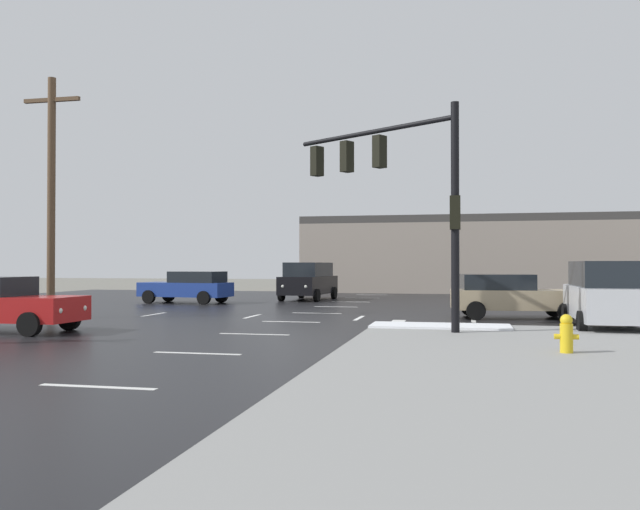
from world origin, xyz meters
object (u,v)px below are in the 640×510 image
suv_black (309,280)px  sedan_blue (189,286)px  traffic_signal_mast (399,179)px  suv_silver (608,294)px  utility_pole_mid (51,192)px  fire_hydrant (566,333)px  sedan_tan (511,295)px

suv_black → sedan_blue: 6.68m
traffic_signal_mast → suv_silver: traffic_signal_mast is taller
suv_silver → utility_pole_mid: size_ratio=0.56×
fire_hydrant → suv_black: suv_black is taller
suv_black → utility_pole_mid: (-6.24, -13.90, 3.46)m
suv_silver → utility_pole_mid: 18.98m
suv_black → sedan_tan: bearing=48.3°
suv_silver → utility_pole_mid: (-18.66, 0.18, 3.46)m
traffic_signal_mast → fire_hydrant: 7.20m
suv_silver → fire_hydrant: bearing=163.1°
fire_hydrant → suv_silver: suv_silver is taller
fire_hydrant → sedan_tan: bearing=92.2°
sedan_tan → suv_black: 14.40m
suv_black → traffic_signal_mast: bearing=26.7°
sedan_tan → traffic_signal_mast: bearing=-128.4°
fire_hydrant → suv_black: size_ratio=0.16×
suv_black → utility_pole_mid: size_ratio=0.57×
traffic_signal_mast → suv_black: bearing=-35.9°
sedan_tan → sedan_blue: bearing=151.6°
sedan_blue → suv_silver: bearing=157.4°
sedan_tan → suv_black: suv_black is taller
sedan_tan → utility_pole_mid: size_ratio=0.54×
fire_hydrant → sedan_blue: size_ratio=0.17×
sedan_blue → utility_pole_mid: utility_pole_mid is taller
traffic_signal_mast → utility_pole_mid: size_ratio=0.71×
sedan_tan → suv_black: size_ratio=0.94×
sedan_tan → suv_silver: suv_silver is taller
traffic_signal_mast → suv_black: size_ratio=1.25×
sedan_blue → traffic_signal_mast: bearing=141.3°
sedan_tan → suv_black: (-9.90, 10.45, 0.24)m
traffic_signal_mast → sedan_blue: size_ratio=1.32×
traffic_signal_mast → utility_pole_mid: 12.82m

